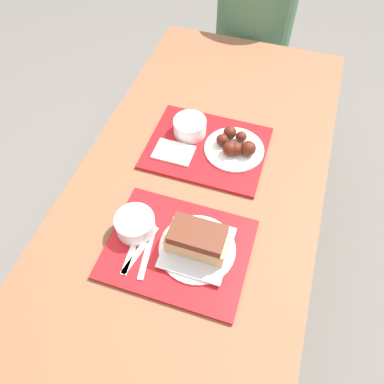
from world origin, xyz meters
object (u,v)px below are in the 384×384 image
Objects in this scene: tray_near at (178,249)px; brisket_sandwich_plate at (197,243)px; tray_far at (207,148)px; bowl_coleslaw_near at (135,224)px; bowl_coleslaw_far at (190,126)px; person_seated_across at (255,21)px; wings_plate_far at (235,145)px.

tray_near is 0.07m from brisket_sandwich_plate.
tray_far is at bearing 94.78° from tray_near.
bowl_coleslaw_far is at bearing 86.48° from bowl_coleslaw_near.
person_seated_across is at bearing 94.94° from brisket_sandwich_plate.
wings_plate_far is at bearing -82.42° from person_seated_across.
brisket_sandwich_plate is at bearing -91.01° from wings_plate_far.
bowl_coleslaw_near is 0.44m from wings_plate_far.
tray_near is 1.00× the size of tray_far.
tray_far is at bearing 102.60° from brisket_sandwich_plate.
bowl_coleslaw_far is at bearing 149.25° from tray_far.
tray_near is 0.14m from bowl_coleslaw_near.
tray_near is 1.33m from person_seated_across.
brisket_sandwich_plate is 1.07× the size of wings_plate_far.
bowl_coleslaw_far is (-0.11, 0.45, 0.04)m from tray_near.
wings_plate_far is at bearing 81.75° from tray_near.
bowl_coleslaw_far is 0.56× the size of wings_plate_far.
tray_near is 3.52× the size of bowl_coleslaw_near.
brisket_sandwich_plate reaches higher than bowl_coleslaw_near.
brisket_sandwich_plate is at bearing -77.40° from tray_far.
person_seated_across is at bearing 86.62° from bowl_coleslaw_far.
person_seated_across is at bearing 86.57° from bowl_coleslaw_near.
bowl_coleslaw_near is at bearing 171.74° from tray_near.
bowl_coleslaw_far is at bearing 169.75° from wings_plate_far.
brisket_sandwich_plate is 1.90× the size of bowl_coleslaw_far.
wings_plate_far reaches higher than tray_far.
bowl_coleslaw_far is 0.17× the size of person_seated_across.
bowl_coleslaw_near is at bearing -116.53° from wings_plate_far.
tray_near and tray_far have the same top height.
bowl_coleslaw_near reaches higher than tray_near.
wings_plate_far is at bearing 9.20° from tray_far.
tray_near is 1.85× the size of brisket_sandwich_plate.
wings_plate_far reaches higher than bowl_coleslaw_far.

